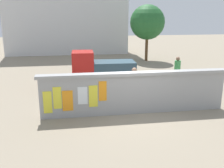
{
  "coord_description": "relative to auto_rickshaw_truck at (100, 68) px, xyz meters",
  "views": [
    {
      "loc": [
        -2.46,
        -9.65,
        3.91
      ],
      "look_at": [
        -0.74,
        1.22,
        0.92
      ],
      "focal_mm": 41.5,
      "sensor_mm": 36.0,
      "label": 1
    }
  ],
  "objects": [
    {
      "name": "auto_rickshaw_truck",
      "position": [
        0.0,
        0.0,
        0.0
      ],
      "size": [
        3.66,
        1.64,
        1.85
      ],
      "color": "black",
      "rests_on": "ground"
    },
    {
      "name": "person_walking",
      "position": [
        4.2,
        -1.22,
        0.09
      ],
      "size": [
        0.48,
        0.48,
        1.62
      ],
      "color": "#D83F72",
      "rests_on": "ground"
    },
    {
      "name": "person_bystander",
      "position": [
        1.1,
        -3.75,
        0.09
      ],
      "size": [
        0.43,
        0.43,
        1.62
      ],
      "color": "#D83F72",
      "rests_on": "ground"
    },
    {
      "name": "ground",
      "position": [
        0.84,
        3.01,
        -0.9
      ],
      "size": [
        60.0,
        60.0,
        0.0
      ],
      "primitive_type": "plane",
      "color": "gray"
    },
    {
      "name": "bicycle_far",
      "position": [
        -0.7,
        -3.22,
        -0.54
      ],
      "size": [
        1.67,
        0.55,
        0.95
      ],
      "color": "black",
      "rests_on": "ground"
    },
    {
      "name": "motorcycle",
      "position": [
        3.03,
        -2.7,
        -0.44
      ],
      "size": [
        1.88,
        0.66,
        0.87
      ],
      "color": "black",
      "rests_on": "ground"
    },
    {
      "name": "poster_wall",
      "position": [
        0.82,
        -4.99,
        -0.03
      ],
      "size": [
        7.67,
        0.42,
        1.7
      ],
      "color": "#999999",
      "rests_on": "ground"
    },
    {
      "name": "bicycle_near",
      "position": [
        -2.35,
        -1.96,
        -0.54
      ],
      "size": [
        1.71,
        0.44,
        0.95
      ],
      "color": "black",
      "rests_on": "ground"
    },
    {
      "name": "tree_roadside",
      "position": [
        4.75,
        6.72,
        2.32
      ],
      "size": [
        2.89,
        2.89,
        4.68
      ],
      "color": "brown",
      "rests_on": "ground"
    },
    {
      "name": "building_background",
      "position": [
        -1.9,
        12.81,
        3.64
      ],
      "size": [
        12.15,
        4.4,
        9.03
      ],
      "color": "silver",
      "rests_on": "ground"
    }
  ]
}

